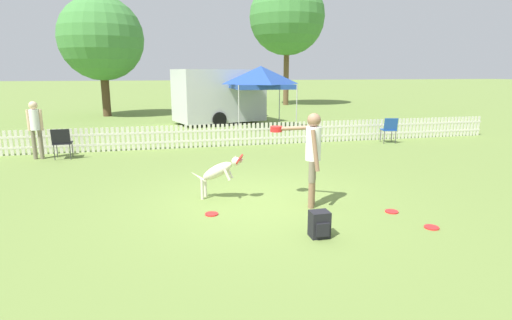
# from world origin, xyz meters

# --- Properties ---
(ground_plane) EXTENTS (240.00, 240.00, 0.00)m
(ground_plane) POSITION_xyz_m (0.00, 0.00, 0.00)
(ground_plane) COLOR olive
(handler_person) EXTENTS (0.84, 0.99, 1.75)m
(handler_person) POSITION_xyz_m (0.83, -0.46, 1.11)
(handler_person) COLOR #8C664C
(handler_person) RESTS_ON ground_plane
(leaping_dog) EXTENTS (1.05, 0.64, 0.94)m
(leaping_dog) POSITION_xyz_m (-0.74, 0.34, 0.58)
(leaping_dog) COLOR beige
(leaping_dog) RESTS_ON ground_plane
(frisbee_near_handler) EXTENTS (0.23, 0.23, 0.02)m
(frisbee_near_handler) POSITION_xyz_m (-1.01, -0.50, 0.01)
(frisbee_near_handler) COLOR red
(frisbee_near_handler) RESTS_ON ground_plane
(frisbee_near_dog) EXTENTS (0.23, 0.23, 0.02)m
(frisbee_near_dog) POSITION_xyz_m (2.16, -1.14, 0.01)
(frisbee_near_dog) COLOR red
(frisbee_near_dog) RESTS_ON ground_plane
(frisbee_midfield) EXTENTS (0.23, 0.23, 0.02)m
(frisbee_midfield) POSITION_xyz_m (2.37, -1.96, 0.01)
(frisbee_midfield) COLOR red
(frisbee_midfield) RESTS_ON ground_plane
(backpack_on_grass) EXTENTS (0.29, 0.28, 0.41)m
(backpack_on_grass) POSITION_xyz_m (0.46, -1.86, 0.20)
(backpack_on_grass) COLOR black
(backpack_on_grass) RESTS_ON ground_plane
(picket_fence) EXTENTS (21.11, 0.04, 0.77)m
(picket_fence) POSITION_xyz_m (0.00, 6.03, 0.38)
(picket_fence) COLOR silver
(picket_fence) RESTS_ON ground_plane
(folding_chair_blue_left) EXTENTS (0.51, 0.53, 0.89)m
(folding_chair_blue_left) POSITION_xyz_m (-4.58, 5.11, 0.54)
(folding_chair_blue_left) COLOR #333338
(folding_chair_blue_left) RESTS_ON ground_plane
(folding_chair_center) EXTENTS (0.57, 0.58, 0.90)m
(folding_chair_center) POSITION_xyz_m (6.05, 5.28, 0.54)
(folding_chair_center) COLOR #333338
(folding_chair_center) RESTS_ON ground_plane
(canopy_tent_main) EXTENTS (2.52, 2.52, 2.73)m
(canopy_tent_main) POSITION_xyz_m (2.57, 10.00, 2.24)
(canopy_tent_main) COLOR #B2B2B2
(canopy_tent_main) RESTS_ON ground_plane
(spectator_standing) EXTENTS (0.42, 0.27, 1.67)m
(spectator_standing) POSITION_xyz_m (-5.27, 5.31, 1.01)
(spectator_standing) COLOR #7A705B
(spectator_standing) RESTS_ON ground_plane
(equipment_trailer) EXTENTS (5.00, 3.24, 2.60)m
(equipment_trailer) POSITION_xyz_m (1.04, 12.18, 1.37)
(equipment_trailer) COLOR silver
(equipment_trailer) RESTS_ON ground_plane
(tree_left_grove) EXTENTS (5.55, 5.55, 9.23)m
(tree_left_grove) POSITION_xyz_m (7.70, 22.33, 6.44)
(tree_left_grove) COLOR brown
(tree_left_grove) RESTS_ON ground_plane
(tree_right_grove) EXTENTS (4.56, 4.56, 6.56)m
(tree_right_grove) POSITION_xyz_m (-4.70, 17.03, 4.26)
(tree_right_grove) COLOR #4C3823
(tree_right_grove) RESTS_ON ground_plane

